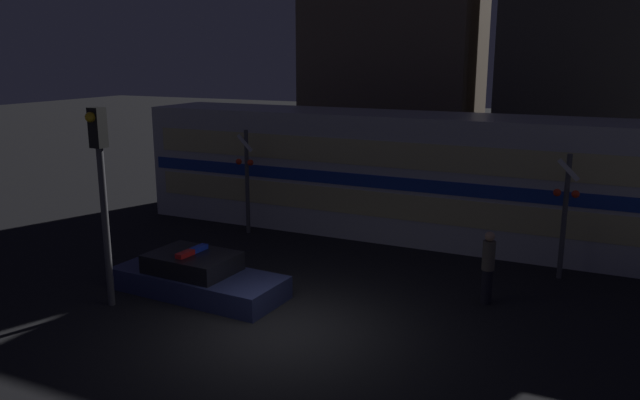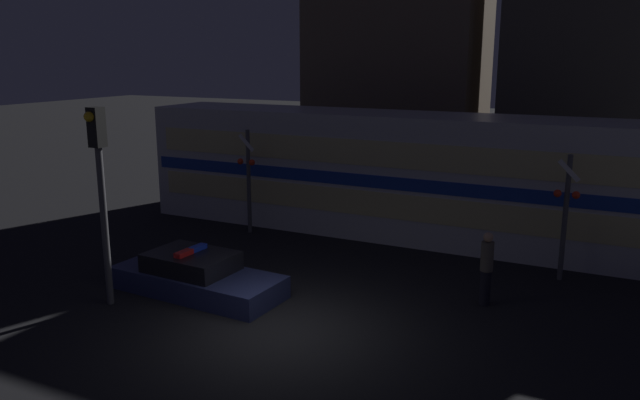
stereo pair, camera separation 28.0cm
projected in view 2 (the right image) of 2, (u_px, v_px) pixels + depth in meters
ground_plane at (279, 331)px, 13.41m from camera, size 120.00×120.00×0.00m
train at (414, 176)px, 20.10m from camera, size 18.77×2.83×3.97m
police_car at (196, 277)px, 15.52m from camera, size 4.47×1.95×1.13m
pedestrian at (486, 268)px, 14.66m from camera, size 0.30×0.30×1.78m
crossing_signal_near at (565, 212)px, 16.07m from camera, size 0.64×0.29×3.34m
crossing_signal_far at (248, 177)px, 20.45m from camera, size 0.64×0.29×3.44m
traffic_light_corner at (100, 179)px, 14.22m from camera, size 0.30×0.46×4.67m
building_left at (398, 68)px, 27.45m from camera, size 7.25×4.82×10.50m
building_center at (624, 81)px, 23.96m from camera, size 8.68×5.06×9.67m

